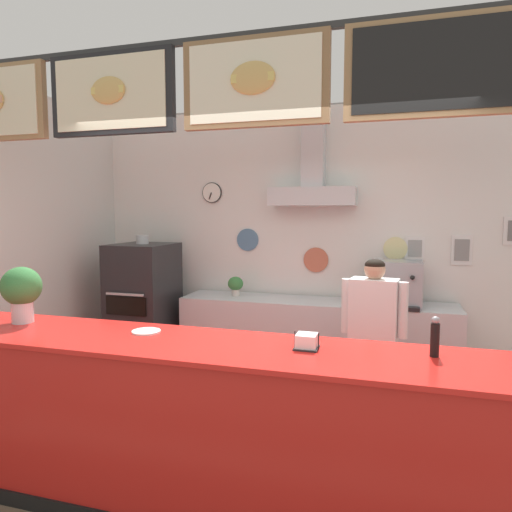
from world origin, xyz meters
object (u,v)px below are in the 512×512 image
Objects in this scene: potted_oregano at (365,289)px; napkin_holder at (307,342)px; potted_rosemary at (236,285)px; condiment_plate at (146,331)px; pizza_oven at (144,310)px; shop_worker at (373,343)px; pepper_grinder at (435,337)px; espresso_machine at (396,284)px; basil_vase at (21,291)px.

napkin_holder is at bearing -95.23° from potted_oregano.
potted_rosemary reaches higher than condiment_plate.
potted_rosemary is at bearing 118.58° from napkin_holder.
potted_rosemary is (1.01, 0.30, 0.29)m from pizza_oven.
shop_worker is 1.29m from napkin_holder.
napkin_holder is at bearing -41.32° from pizza_oven.
pepper_grinder is (2.97, -1.92, 0.43)m from pizza_oven.
pizza_oven is 3.24× the size of espresso_machine.
pepper_grinder is at bearing -76.79° from potted_oregano.
potted_rosemary is at bearing 93.38° from condiment_plate.
potted_rosemary is at bearing 178.77° from potted_oregano.
potted_rosemary is 0.79× the size of potted_oregano.
pizza_oven is 3.56m from pepper_grinder.
napkin_holder is (-0.34, -1.20, 0.31)m from shop_worker.
condiment_plate is (-1.31, -2.19, -0.00)m from potted_oregano.
espresso_machine is 2.17× the size of pepper_grinder.
shop_worker is 5.40× the size of potted_oregano.
shop_worker is at bearing 38.40° from condiment_plate.
potted_oregano is 2.25m from napkin_holder.
pizza_oven is at bearing -173.80° from potted_oregano.
espresso_machine is 1.22× the size of basil_vase.
espresso_machine is at bearing 53.26° from condiment_plate.
potted_rosemary is (-1.58, 1.07, 0.25)m from shop_worker.
potted_rosemary is at bearing 68.42° from basil_vase.
condiment_plate is at bearing 177.05° from napkin_holder.
shop_worker is at bearing -99.64° from espresso_machine.
condiment_plate is at bearing -86.62° from potted_rosemary.
shop_worker is at bearing -34.17° from potted_rosemary.
shop_worker reaches higher than basil_vase.
napkin_holder is 1.11m from condiment_plate.
pepper_grinder is at bearing 115.88° from shop_worker.
napkin_holder is 0.78× the size of condiment_plate.
potted_oregano is at bearing -1.23° from potted_rosemary.
espresso_machine is 1.76m from potted_rosemary.
basil_vase is at bearing -111.58° from potted_rosemary.
basil_vase reaches higher than pepper_grinder.
espresso_machine is at bearing 77.05° from napkin_holder.
pizza_oven is at bearing -163.59° from potted_rosemary.
pepper_grinder is at bearing -84.57° from espresso_machine.
espresso_machine is 2.29m from napkin_holder.
pepper_grinder is at bearing -48.56° from potted_rosemary.
condiment_plate is at bearing 0.68° from basil_vase.
potted_oregano is at bearing 43.38° from basil_vase.
basil_vase is at bearing -179.32° from condiment_plate.
potted_oregano is at bearing 6.20° from pizza_oven.
shop_worker reaches higher than potted_oregano.
potted_oregano is 3.21m from basil_vase.
basil_vase reaches higher than potted_oregano.
pepper_grinder reaches higher than potted_oregano.
napkin_holder is at bearing -2.95° from condiment_plate.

